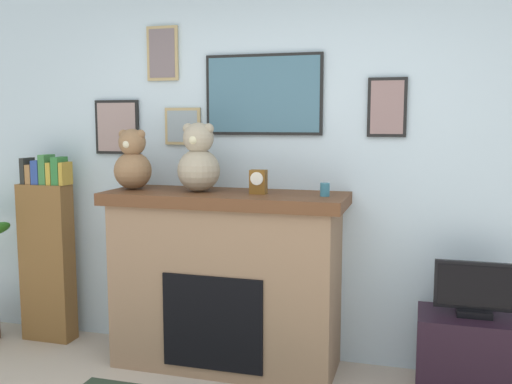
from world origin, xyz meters
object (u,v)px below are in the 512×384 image
(tv_stand, at_px, (472,356))
(teddy_bear_brown, at_px, (199,161))
(candle_jar, at_px, (325,190))
(teddy_bear_grey, at_px, (133,162))
(television, at_px, (475,291))
(mantel_clock, at_px, (258,182))
(fireplace, at_px, (226,279))
(bookshelf, at_px, (47,254))

(tv_stand, height_order, teddy_bear_brown, teddy_bear_brown)
(candle_jar, height_order, teddy_bear_grey, teddy_bear_grey)
(teddy_bear_grey, bearing_deg, television, -0.30)
(tv_stand, xyz_separation_m, candle_jar, (-0.90, 0.01, 0.98))
(television, distance_m, teddy_bear_brown, 1.89)
(mantel_clock, bearing_deg, candle_jar, 0.18)
(television, bearing_deg, fireplace, 178.90)
(bookshelf, xyz_separation_m, teddy_bear_grey, (0.78, -0.09, 0.71))
(bookshelf, bearing_deg, candle_jar, -2.42)
(teddy_bear_grey, bearing_deg, tv_stand, -0.27)
(tv_stand, bearing_deg, teddy_bear_brown, 179.66)
(tv_stand, relative_size, television, 1.38)
(fireplace, relative_size, bookshelf, 1.14)
(teddy_bear_grey, height_order, teddy_bear_brown, teddy_bear_brown)
(bookshelf, bearing_deg, television, -1.93)
(television, distance_m, candle_jar, 1.07)
(teddy_bear_brown, bearing_deg, mantel_clock, -0.11)
(bookshelf, relative_size, television, 3.02)
(fireplace, xyz_separation_m, mantel_clock, (0.23, -0.02, 0.67))
(fireplace, distance_m, mantel_clock, 0.70)
(mantel_clock, distance_m, teddy_bear_brown, 0.43)
(bookshelf, xyz_separation_m, teddy_bear_brown, (1.26, -0.09, 0.73))
(tv_stand, distance_m, teddy_bear_grey, 2.49)
(mantel_clock, bearing_deg, bookshelf, 176.91)
(bookshelf, distance_m, tv_stand, 3.04)
(tv_stand, relative_size, mantel_clock, 4.15)
(tv_stand, distance_m, teddy_bear_brown, 2.08)
(candle_jar, bearing_deg, bookshelf, 177.58)
(bookshelf, xyz_separation_m, mantel_clock, (1.67, -0.09, 0.60))
(candle_jar, relative_size, mantel_clock, 0.54)
(mantel_clock, relative_size, teddy_bear_grey, 0.37)
(fireplace, bearing_deg, tv_stand, -1.05)
(bookshelf, height_order, teddy_bear_brown, teddy_bear_brown)
(fireplace, bearing_deg, teddy_bear_grey, -178.43)
(tv_stand, relative_size, candle_jar, 7.61)
(bookshelf, height_order, tv_stand, bookshelf)
(television, bearing_deg, teddy_bear_brown, 179.62)
(bookshelf, bearing_deg, teddy_bear_grey, -6.55)
(teddy_bear_grey, distance_m, teddy_bear_brown, 0.48)
(mantel_clock, bearing_deg, teddy_bear_brown, 179.89)
(candle_jar, height_order, mantel_clock, mantel_clock)
(teddy_bear_grey, xyz_separation_m, teddy_bear_brown, (0.48, -0.00, 0.02))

